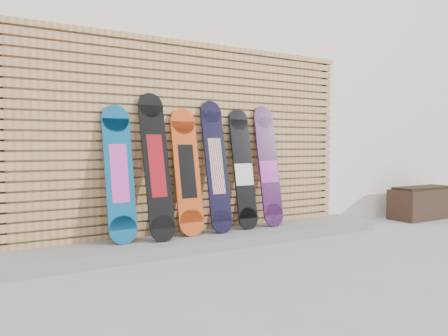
{
  "coord_description": "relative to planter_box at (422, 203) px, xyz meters",
  "views": [
    {
      "loc": [
        -2.45,
        -3.56,
        1.11
      ],
      "look_at": [
        0.1,
        0.75,
        0.85
      ],
      "focal_mm": 35.0,
      "sensor_mm": 36.0,
      "label": 1
    }
  ],
  "objects": [
    {
      "name": "concrete_step",
      "position": [
        -3.66,
        0.11,
        -0.18
      ],
      "size": [
        4.6,
        0.7,
        0.12
      ],
      "primitive_type": "cube",
      "color": "slate",
      "rests_on": "ground"
    },
    {
      "name": "snowboard_5",
      "position": [
        -2.74,
        0.22,
        0.61
      ],
      "size": [
        0.28,
        0.3,
        1.48
      ],
      "color": "black",
      "rests_on": "concrete_step"
    },
    {
      "name": "snowboard_4",
      "position": [
        -3.11,
        0.22,
        0.59
      ],
      "size": [
        0.26,
        0.29,
        1.43
      ],
      "color": "black",
      "rests_on": "concrete_step"
    },
    {
      "name": "snowboard_0",
      "position": [
        -4.62,
        0.22,
        0.59
      ],
      "size": [
        0.29,
        0.29,
        1.41
      ],
      "color": "#0D5384",
      "rests_on": "concrete_step"
    },
    {
      "name": "ground",
      "position": [
        -3.51,
        -0.57,
        -0.24
      ],
      "size": [
        80.0,
        80.0,
        0.0
      ],
      "primitive_type": "plane",
      "color": "gray",
      "rests_on": "ground"
    },
    {
      "name": "snowboard_2",
      "position": [
        -3.85,
        0.22,
        0.58
      ],
      "size": [
        0.3,
        0.3,
        1.41
      ],
      "color": "#D24A16",
      "rests_on": "concrete_step"
    },
    {
      "name": "building",
      "position": [
        -3.01,
        2.93,
        1.56
      ],
      "size": [
        12.0,
        5.0,
        3.6
      ],
      "primitive_type": "cube",
      "color": "white",
      "rests_on": "ground"
    },
    {
      "name": "slat_wall",
      "position": [
        -3.66,
        0.4,
        0.97
      ],
      "size": [
        4.26,
        0.08,
        2.29
      ],
      "color": "#B4824B",
      "rests_on": "ground"
    },
    {
      "name": "snowboard_3",
      "position": [
        -3.49,
        0.2,
        0.64
      ],
      "size": [
        0.27,
        0.33,
        1.51
      ],
      "color": "black",
      "rests_on": "concrete_step"
    },
    {
      "name": "planter_box",
      "position": [
        0.0,
        0.0,
        0.0
      ],
      "size": [
        1.08,
        0.45,
        0.49
      ],
      "color": "black",
      "rests_on": "ground"
    },
    {
      "name": "snowboard_1",
      "position": [
        -4.23,
        0.17,
        0.66
      ],
      "size": [
        0.28,
        0.4,
        1.56
      ],
      "color": "black",
      "rests_on": "concrete_step"
    }
  ]
}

